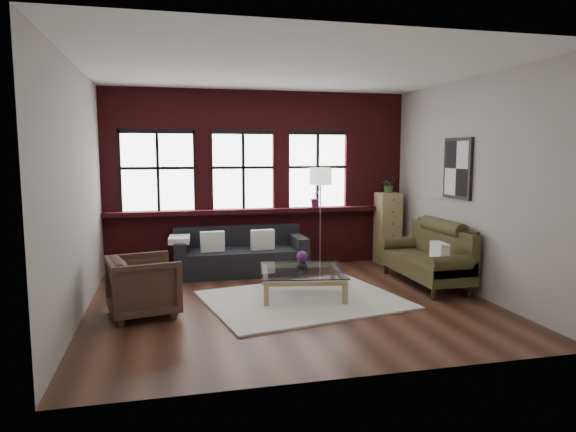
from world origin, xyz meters
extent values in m
plane|color=#3C2116|center=(0.00, 0.00, 0.00)|extent=(5.50, 5.50, 0.00)
plane|color=white|center=(0.00, 0.00, 3.20)|extent=(5.50, 5.50, 0.00)
plane|color=#A7A29B|center=(0.00, 2.50, 1.60)|extent=(5.50, 0.00, 5.50)
plane|color=#A7A29B|center=(0.00, -2.50, 1.60)|extent=(5.50, 0.00, 5.50)
plane|color=#A7A29B|center=(-2.75, 0.00, 1.60)|extent=(0.00, 5.00, 5.00)
plane|color=#A7A29B|center=(2.75, 0.00, 1.60)|extent=(0.00, 5.00, 5.00)
cube|color=#551419|center=(0.00, 2.35, 1.04)|extent=(5.50, 0.30, 0.08)
cube|color=beige|center=(0.18, 0.03, 0.01)|extent=(2.98, 2.54, 0.03)
cube|color=white|center=(-0.93, 1.80, 0.60)|extent=(0.41, 0.16, 0.34)
cube|color=white|center=(-0.07, 1.80, 0.60)|extent=(0.41, 0.18, 0.34)
cube|color=white|center=(2.22, -0.12, 0.61)|extent=(0.17, 0.39, 0.34)
imported|color=#422A21|center=(-1.98, -0.13, 0.39)|extent=(1.01, 0.99, 0.78)
imported|color=#B2B2B2|center=(0.24, 0.29, 0.47)|extent=(0.15, 0.15, 0.16)
sphere|color=#5E2162|center=(0.24, 0.29, 0.58)|extent=(0.17, 0.17, 0.17)
cube|color=#A08556|center=(2.40, 2.11, 0.67)|extent=(0.41, 0.41, 1.34)
imported|color=#2D5923|center=(2.40, 2.11, 1.50)|extent=(0.34, 0.32, 0.31)
imported|color=#5E2162|center=(1.04, 2.32, 1.26)|extent=(0.24, 0.22, 0.36)
camera|label=1|loc=(-1.66, -6.81, 2.09)|focal=32.00mm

